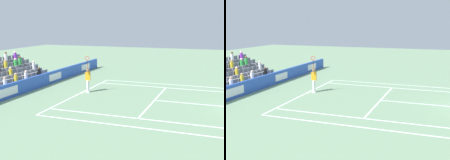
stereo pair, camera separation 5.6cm
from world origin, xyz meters
The scene contains 11 objects.
line_baseline centered at (0.00, -11.89, 0.00)m, with size 10.97×0.10×0.01m, color white.
line_service centered at (0.00, -6.40, 0.00)m, with size 8.23×0.10×0.01m, color white.
line_centre_service centered at (0.00, -3.20, 0.00)m, with size 0.10×6.40×0.01m, color white.
line_singles_sideline_left centered at (4.12, -5.95, 0.00)m, with size 0.10×11.89×0.01m, color white.
line_singles_sideline_right centered at (-4.12, -5.95, 0.00)m, with size 0.10×11.89×0.01m, color white.
line_doubles_sideline_left centered at (5.49, -5.95, 0.00)m, with size 0.10×11.89×0.01m, color white.
line_doubles_sideline_right centered at (-5.49, -5.95, 0.00)m, with size 0.10×11.89×0.01m, color white.
line_centre_mark centered at (0.00, -11.79, 0.00)m, with size 0.10×0.20×0.01m, color white.
sponsor_barrier centered at (0.00, -15.79, 0.50)m, with size 24.33×0.22×1.00m.
tennis_player centered at (-0.63, -11.52, 0.99)m, with size 0.54×0.41×2.85m.
stadium_stand centered at (0.00, -18.73, 0.69)m, with size 8.06×3.80×2.60m.
Camera 2 is at (19.25, -2.25, 5.12)m, focal length 48.80 mm.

